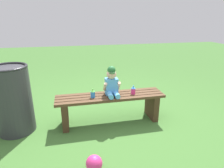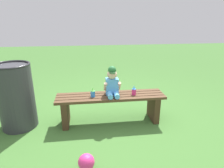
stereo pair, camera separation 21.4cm
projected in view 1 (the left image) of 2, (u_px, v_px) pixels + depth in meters
The scene contains 7 objects.
ground_plane at pixel (110, 121), 2.81m from camera, with size 16.00×16.00×0.00m, color #3D6B2D.
park_bench at pixel (110, 104), 2.72m from camera, with size 1.50×0.34×0.41m.
child_figure at pixel (112, 83), 2.64m from camera, with size 0.23×0.27×0.40m.
sippy_cup_left at pixel (93, 93), 2.59m from camera, with size 0.06×0.06×0.12m.
sippy_cup_right at pixel (133, 90), 2.70m from camera, with size 0.06×0.06×0.12m.
toy_ball at pixel (94, 163), 1.89m from camera, with size 0.17×0.17×0.17m, color #E5337F.
trash_bin at pixel (13, 100), 2.45m from camera, with size 0.47×0.47×0.89m.
Camera 1 is at (-0.51, -2.43, 1.44)m, focal length 30.95 mm.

